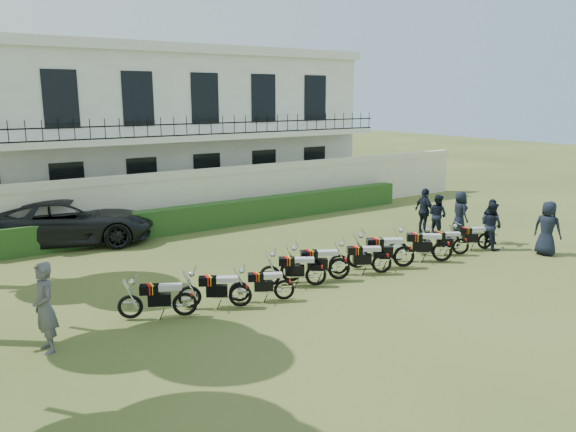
% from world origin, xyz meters
% --- Properties ---
extents(ground, '(100.00, 100.00, 0.00)m').
position_xyz_m(ground, '(0.00, 0.00, 0.00)').
color(ground, '#3C4F1F').
rests_on(ground, ground).
extents(perimeter_wall, '(30.00, 0.35, 2.30)m').
position_xyz_m(perimeter_wall, '(0.00, 8.00, 1.17)').
color(perimeter_wall, '#EDE6C7').
rests_on(perimeter_wall, ground).
extents(hedge, '(18.00, 0.60, 1.00)m').
position_xyz_m(hedge, '(1.00, 7.20, 0.50)').
color(hedge, '#224418').
rests_on(hedge, ground).
extents(building, '(20.40, 9.60, 7.40)m').
position_xyz_m(building, '(0.00, 13.96, 3.71)').
color(building, white).
rests_on(building, ground).
extents(motorcycle_0, '(1.73, 0.94, 1.03)m').
position_xyz_m(motorcycle_0, '(-4.41, -0.81, 0.47)').
color(motorcycle_0, black).
rests_on(motorcycle_0, ground).
extents(motorcycle_1, '(1.65, 1.00, 1.01)m').
position_xyz_m(motorcycle_1, '(-3.01, -1.04, 0.47)').
color(motorcycle_1, black).
rests_on(motorcycle_1, ground).
extents(motorcycle_2, '(1.55, 0.87, 0.93)m').
position_xyz_m(motorcycle_2, '(-1.81, -1.23, 0.43)').
color(motorcycle_2, black).
rests_on(motorcycle_2, ground).
extents(motorcycle_3, '(1.63, 1.09, 1.02)m').
position_xyz_m(motorcycle_3, '(-0.47, -0.81, 0.47)').
color(motorcycle_3, black).
rests_on(motorcycle_3, ground).
extents(motorcycle_4, '(1.87, 1.04, 1.11)m').
position_xyz_m(motorcycle_4, '(0.40, -0.77, 0.51)').
color(motorcycle_4, black).
rests_on(motorcycle_4, ground).
extents(motorcycle_5, '(1.69, 1.04, 1.04)m').
position_xyz_m(motorcycle_5, '(1.84, -1.01, 0.48)').
color(motorcycle_5, black).
rests_on(motorcycle_5, ground).
extents(motorcycle_6, '(1.90, 1.14, 1.16)m').
position_xyz_m(motorcycle_6, '(2.82, -0.95, 0.54)').
color(motorcycle_6, black).
rests_on(motorcycle_6, ground).
extents(motorcycle_7, '(1.69, 1.35, 1.13)m').
position_xyz_m(motorcycle_7, '(4.27, -1.21, 0.52)').
color(motorcycle_7, black).
rests_on(motorcycle_7, ground).
extents(motorcycle_8, '(1.53, 1.04, 0.97)m').
position_xyz_m(motorcycle_8, '(5.42, -1.01, 0.45)').
color(motorcycle_8, black).
rests_on(motorcycle_8, ground).
extents(motorcycle_9, '(1.67, 0.85, 0.97)m').
position_xyz_m(motorcycle_9, '(6.71, -1.00, 0.45)').
color(motorcycle_9, black).
rests_on(motorcycle_9, ground).
extents(suv, '(6.52, 4.41, 1.66)m').
position_xyz_m(suv, '(-5.09, 7.86, 0.83)').
color(suv, black).
rests_on(suv, ground).
extents(inspector, '(0.53, 0.75, 1.92)m').
position_xyz_m(inspector, '(-7.55, -0.91, 0.96)').
color(inspector, '#5A5B5F').
rests_on(inspector, ground).
extents(officer_0, '(0.76, 1.00, 1.83)m').
position_xyz_m(officer_0, '(7.83, -2.56, 0.91)').
color(officer_0, black).
rests_on(officer_0, ground).
extents(officer_1, '(0.69, 0.85, 1.66)m').
position_xyz_m(officer_1, '(6.91, -1.05, 0.83)').
color(officer_1, black).
rests_on(officer_1, ground).
extents(officer_2, '(0.67, 1.04, 1.64)m').
position_xyz_m(officer_2, '(7.51, -0.61, 0.82)').
color(officer_2, black).
rests_on(officer_2, ground).
extents(officer_3, '(0.77, 0.95, 1.67)m').
position_xyz_m(officer_3, '(7.76, 0.98, 0.83)').
color(officer_3, black).
rests_on(officer_3, ground).
extents(officer_4, '(0.65, 0.81, 1.59)m').
position_xyz_m(officer_4, '(6.86, 1.30, 0.79)').
color(officer_4, black).
rests_on(officer_4, ground).
extents(officer_5, '(0.58, 1.09, 1.76)m').
position_xyz_m(officer_5, '(6.70, 1.81, 0.88)').
color(officer_5, black).
rests_on(officer_5, ground).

